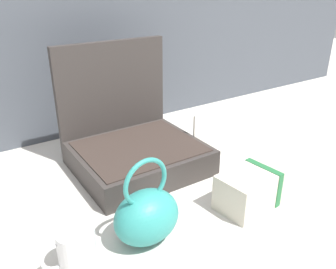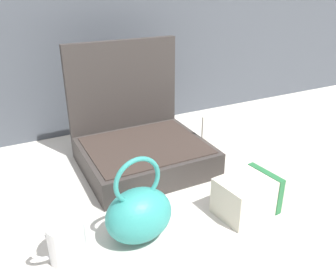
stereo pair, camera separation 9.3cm
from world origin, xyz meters
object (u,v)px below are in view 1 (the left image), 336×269
Objects in this scene: open_suitcase at (133,143)px; info_card_left at (205,132)px; coffee_mug at (76,249)px; cream_toiletry_bag at (254,187)px; teal_pouch_handbag at (147,215)px.

info_card_left is at bearing -12.68° from open_suitcase.
open_suitcase reaches higher than coffee_mug.
open_suitcase is 0.42m from cream_toiletry_bag.
cream_toiletry_bag is (0.33, -0.03, -0.02)m from teal_pouch_handbag.
open_suitcase is 1.79× the size of teal_pouch_handbag.
teal_pouch_handbag is 1.44× the size of info_card_left.
teal_pouch_handbag is at bearing -113.28° from open_suitcase.
coffee_mug is 0.64m from info_card_left.
open_suitcase is at bearing 46.52° from coffee_mug.
teal_pouch_handbag is 0.17m from coffee_mug.
teal_pouch_handbag is at bearing -152.43° from info_card_left.
info_card_left is (0.08, 0.32, 0.03)m from cream_toiletry_bag.
cream_toiletry_bag is at bearing -65.20° from open_suitcase.
cream_toiletry_bag is (0.18, -0.38, -0.03)m from open_suitcase.
teal_pouch_handbag reaches higher than cream_toiletry_bag.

